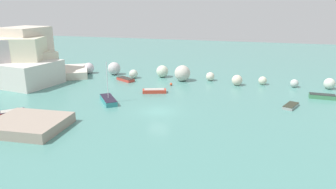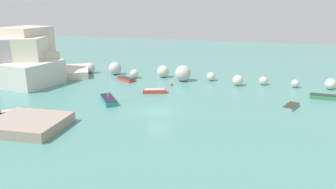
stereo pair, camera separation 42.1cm
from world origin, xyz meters
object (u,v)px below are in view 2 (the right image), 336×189
(stone_dock, at_px, (28,124))
(moored_boat_3, at_px, (126,79))
(moored_boat_1, at_px, (108,100))
(moored_boat_5, at_px, (291,106))
(channel_buoy, at_px, (172,84))
(moored_boat_2, at_px, (155,91))
(moored_boat_4, at_px, (323,97))
(moored_boat_0, at_px, (12,111))

(stone_dock, bearing_deg, moored_boat_3, 87.05)
(moored_boat_1, bearing_deg, stone_dock, -57.75)
(moored_boat_5, bearing_deg, channel_buoy, 91.65)
(moored_boat_2, distance_m, moored_boat_4, 24.54)
(moored_boat_0, bearing_deg, moored_boat_1, 172.88)
(moored_boat_3, bearing_deg, moored_boat_2, 170.61)
(moored_boat_0, relative_size, moored_boat_1, 0.55)
(stone_dock, relative_size, channel_buoy, 17.21)
(moored_boat_1, bearing_deg, moored_boat_0, -89.02)
(moored_boat_1, height_order, moored_boat_2, moored_boat_1)
(moored_boat_0, bearing_deg, channel_buoy, -174.73)
(moored_boat_2, distance_m, moored_boat_3, 9.43)
(stone_dock, bearing_deg, moored_boat_0, 146.41)
(moored_boat_0, xyz_separation_m, moored_boat_1, (9.38, 7.58, 0.12))
(moored_boat_5, bearing_deg, moored_boat_2, 106.75)
(moored_boat_0, bearing_deg, moored_boat_5, 154.09)
(stone_dock, bearing_deg, moored_boat_5, 29.43)
(channel_buoy, bearing_deg, stone_dock, -113.55)
(moored_boat_1, distance_m, moored_boat_2, 7.90)
(moored_boat_4, bearing_deg, moored_boat_2, 11.45)
(stone_dock, distance_m, channel_buoy, 24.64)
(channel_buoy, height_order, moored_boat_1, moored_boat_1)
(stone_dock, distance_m, moored_boat_5, 32.29)
(channel_buoy, relative_size, moored_boat_0, 0.14)
(stone_dock, distance_m, moored_boat_2, 19.58)
(channel_buoy, relative_size, moored_boat_1, 0.08)
(channel_buoy, bearing_deg, moored_boat_3, 173.84)
(moored_boat_2, height_order, moored_boat_3, moored_boat_2)
(channel_buoy, height_order, moored_boat_3, moored_boat_3)
(moored_boat_0, relative_size, moored_boat_5, 0.92)
(moored_boat_4, bearing_deg, moored_boat_3, -1.31)
(moored_boat_1, height_order, moored_boat_4, moored_boat_1)
(channel_buoy, xyz_separation_m, moored_boat_0, (-15.21, -19.02, 0.03))
(channel_buoy, xyz_separation_m, moored_boat_1, (-5.83, -11.43, 0.15))
(moored_boat_1, xyz_separation_m, moored_boat_3, (-2.80, 12.36, -0.10))
(moored_boat_0, bearing_deg, moored_boat_3, -154.34)
(moored_boat_2, relative_size, moored_boat_4, 1.08)
(channel_buoy, distance_m, moored_boat_2, 5.14)
(moored_boat_3, relative_size, moored_boat_5, 1.11)
(moored_boat_2, bearing_deg, moored_boat_4, 169.79)
(moored_boat_0, distance_m, moored_boat_3, 21.00)
(stone_dock, height_order, moored_boat_0, stone_dock)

